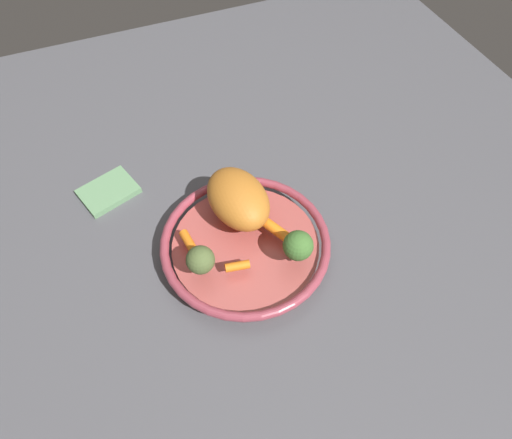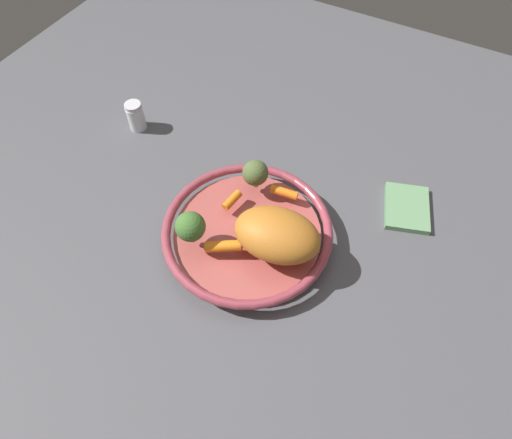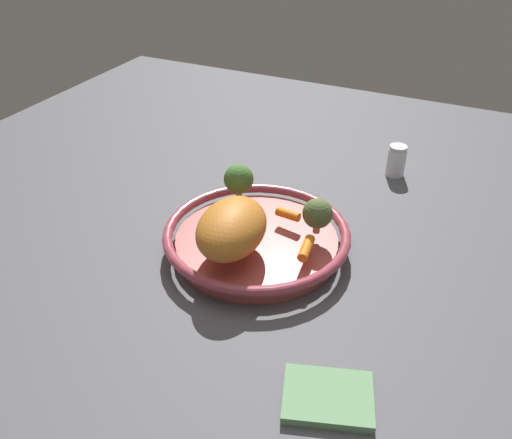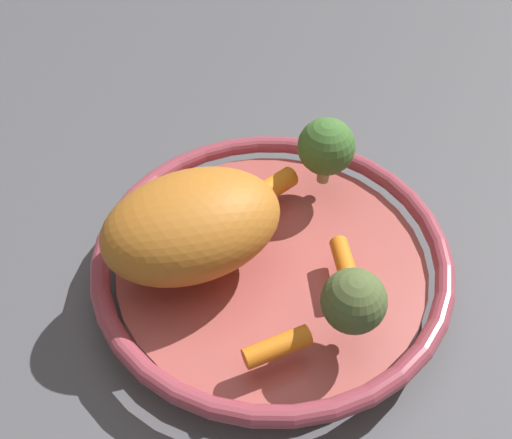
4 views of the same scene
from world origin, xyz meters
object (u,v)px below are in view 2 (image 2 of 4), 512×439
Objects in this scene: dish_towel at (407,208)px; baby_carrot_left at (232,200)px; baby_carrot_near_rim at (223,246)px; broccoli_floret_edge at (190,227)px; salt_shaker at (136,116)px; broccoli_floret_small at (255,173)px; serving_bowl at (247,233)px; baby_carrot_back at (284,192)px; roast_chicken_piece at (277,235)px.

baby_carrot_left is at bearing 121.10° from dish_towel.
baby_carrot_left is at bearing 21.83° from baby_carrot_near_rim.
salt_shaker is (0.24, 0.32, -0.06)m from broccoli_floret_edge.
baby_carrot_near_rim is 0.45m from salt_shaker.
broccoli_floret_small reaches higher than dish_towel.
salt_shaker is 0.61× the size of dish_towel.
serving_bowl is 0.35m from dish_towel.
broccoli_floret_small is 0.91× the size of salt_shaker.
baby_carrot_left is 0.82× the size of baby_carrot_back.
broccoli_floret_edge is 0.47m from dish_towel.
roast_chicken_piece is 0.32m from dish_towel.
salt_shaker reaches higher than dish_towel.
roast_chicken_piece is (-0.01, -0.07, 0.06)m from serving_bowl.
baby_carrot_back is (0.12, 0.04, -0.03)m from roast_chicken_piece.
dish_towel is at bearing -43.24° from baby_carrot_near_rim.
baby_carrot_near_rim is at bearing -81.31° from broccoli_floret_edge.
broccoli_floret_small is at bearing -99.48° from salt_shaker.
serving_bowl is at bearing -45.97° from broccoli_floret_edge.
roast_chicken_piece reaches higher than dish_towel.
baby_carrot_left is 0.64× the size of salt_shaker.
roast_chicken_piece reaches higher than serving_bowl.
salt_shaker is at bearing 95.97° from dish_towel.
serving_bowl is 0.13m from broccoli_floret_edge.
serving_bowl is 0.12m from broccoli_floret_small.
salt_shaker is at bearing 80.52° from broccoli_floret_small.
broccoli_floret_edge reaches higher than baby_carrot_back.
broccoli_floret_edge is 1.01× the size of salt_shaker.
roast_chicken_piece is at bearing -58.30° from baby_carrot_near_rim.
baby_carrot_back is at bearing 19.57° from roast_chicken_piece.
broccoli_floret_small reaches higher than salt_shaker.
broccoli_floret_small is 0.90× the size of broccoli_floret_edge.
salt_shaker is (0.16, 0.40, 0.01)m from serving_bowl.
baby_carrot_back is at bearing -97.33° from salt_shaker.
serving_bowl is 0.08m from baby_carrot_near_rim.
baby_carrot_left is 0.68× the size of baby_carrot_near_rim.
baby_carrot_near_rim is (-0.10, -0.04, 0.00)m from baby_carrot_left.
baby_carrot_near_rim is 0.57× the size of dish_towel.
roast_chicken_piece is 3.51× the size of baby_carrot_left.
dish_towel is (0.19, -0.32, -0.05)m from baby_carrot_left.
baby_carrot_left is at bearing -109.88° from salt_shaker.
baby_carrot_near_rim is 0.41m from dish_towel.
serving_bowl is at bearing -112.05° from salt_shaker.
baby_carrot_left is 0.11m from baby_carrot_near_rim.
broccoli_floret_edge reaches higher than baby_carrot_left.
broccoli_floret_edge reaches higher than salt_shaker.
broccoli_floret_edge is at bearing 169.07° from baby_carrot_left.
broccoli_floret_small reaches higher than baby_carrot_left.
baby_carrot_left is (0.04, 0.06, 0.03)m from serving_bowl.
baby_carrot_left is at bearing 68.34° from roast_chicken_piece.
serving_bowl is 4.66× the size of salt_shaker.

